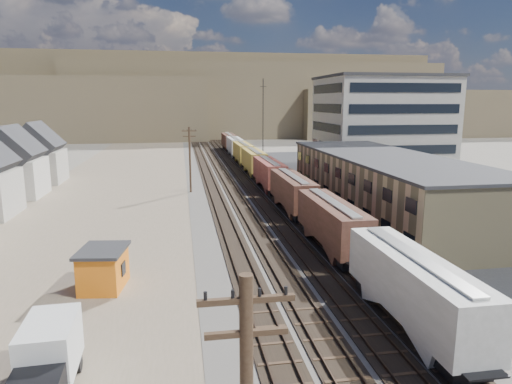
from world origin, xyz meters
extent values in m
plane|color=#6B6356|center=(0.00, 0.00, 0.00)|extent=(300.00, 300.00, 0.00)
cube|color=#4C4742|center=(0.00, 50.00, 0.03)|extent=(18.00, 200.00, 0.06)
cube|color=#746850|center=(-20.00, 40.00, 0.01)|extent=(24.00, 180.00, 0.03)
cube|color=#232326|center=(22.00, 35.00, 0.02)|extent=(26.00, 120.00, 0.04)
cube|color=black|center=(-5.00, 50.00, 0.10)|extent=(2.60, 200.00, 0.08)
cube|color=#38281E|center=(-5.72, 50.00, 0.22)|extent=(0.08, 200.00, 0.16)
cube|color=#38281E|center=(-4.28, 50.00, 0.22)|extent=(0.08, 200.00, 0.16)
cube|color=black|center=(-2.00, 50.00, 0.10)|extent=(2.60, 200.00, 0.08)
cube|color=#38281E|center=(-2.72, 50.00, 0.22)|extent=(0.08, 200.00, 0.16)
cube|color=#38281E|center=(-1.28, 50.00, 0.22)|extent=(0.08, 200.00, 0.16)
cube|color=black|center=(1.00, 50.00, 0.10)|extent=(2.60, 200.00, 0.08)
cube|color=#38281E|center=(0.28, 50.00, 0.22)|extent=(0.08, 200.00, 0.16)
cube|color=#38281E|center=(1.72, 50.00, 0.22)|extent=(0.08, 200.00, 0.16)
cube|color=black|center=(3.80, 50.00, 0.10)|extent=(2.60, 200.00, 0.08)
cube|color=#38281E|center=(3.08, 50.00, 0.22)|extent=(0.08, 200.00, 0.16)
cube|color=#38281E|center=(4.52, 50.00, 0.22)|extent=(0.08, 200.00, 0.16)
cube|color=black|center=(3.80, -8.42, 0.75)|extent=(2.20, 2.20, 0.90)
cube|color=black|center=(3.80, 1.73, 0.75)|extent=(2.20, 2.20, 0.90)
cube|color=#B7B6AC|center=(3.80, -3.35, 2.90)|extent=(3.00, 13.34, 3.40)
cube|color=#B7B7B2|center=(3.80, -3.35, 4.68)|extent=(0.90, 12.32, 0.16)
cube|color=black|center=(3.80, 6.78, 0.75)|extent=(2.20, 2.20, 0.90)
cube|color=black|center=(3.80, 16.93, 0.75)|extent=(2.20, 2.20, 0.90)
cube|color=#3E261A|center=(3.80, 11.85, 2.90)|extent=(3.00, 13.34, 3.40)
cube|color=#B7B7B2|center=(3.80, 11.85, 4.68)|extent=(0.90, 12.32, 0.16)
cube|color=black|center=(3.80, 21.98, 0.75)|extent=(2.20, 2.20, 0.90)
cube|color=black|center=(3.80, 32.13, 0.75)|extent=(2.20, 2.20, 0.90)
cube|color=#3E261A|center=(3.80, 27.05, 2.90)|extent=(3.00, 13.34, 3.40)
cube|color=#B7B7B2|center=(3.80, 27.05, 4.68)|extent=(0.90, 12.33, 0.16)
cube|color=black|center=(3.80, 37.18, 0.75)|extent=(2.20, 2.20, 0.90)
cube|color=black|center=(3.80, 47.33, 0.75)|extent=(2.20, 2.20, 0.90)
cube|color=maroon|center=(3.80, 42.25, 2.90)|extent=(3.00, 13.34, 3.40)
cube|color=#B7B7B2|center=(3.80, 42.25, 4.68)|extent=(0.90, 12.33, 0.16)
cube|color=black|center=(3.80, 52.38, 0.75)|extent=(2.20, 2.20, 0.90)
cube|color=black|center=(3.80, 62.53, 0.75)|extent=(2.20, 2.20, 0.90)
cube|color=gold|center=(3.80, 57.45, 2.90)|extent=(3.00, 13.34, 3.40)
cube|color=#B7B7B2|center=(3.80, 57.45, 4.68)|extent=(0.90, 12.33, 0.16)
cube|color=black|center=(3.80, 67.58, 0.75)|extent=(2.20, 2.20, 0.90)
cube|color=black|center=(3.80, 77.73, 0.75)|extent=(2.20, 2.20, 0.90)
cube|color=gold|center=(3.80, 72.65, 2.90)|extent=(3.00, 13.34, 3.40)
cube|color=#B7B7B2|center=(3.80, 72.65, 4.68)|extent=(0.90, 12.32, 0.16)
cube|color=black|center=(3.80, 82.78, 0.75)|extent=(2.20, 2.20, 0.90)
cube|color=black|center=(3.80, 92.93, 0.75)|extent=(2.20, 2.20, 0.90)
cube|color=#B7B6AC|center=(3.80, 87.85, 2.90)|extent=(3.00, 13.34, 3.40)
cube|color=#B7B7B2|center=(3.80, 87.85, 4.68)|extent=(0.90, 12.32, 0.16)
cube|color=black|center=(3.80, 97.98, 0.75)|extent=(2.20, 2.20, 0.90)
cube|color=black|center=(3.80, 108.13, 0.75)|extent=(2.20, 2.20, 0.90)
cube|color=#3E261A|center=(3.80, 103.05, 2.90)|extent=(3.00, 13.34, 3.40)
cube|color=#B7B7B2|center=(3.80, 103.05, 4.68)|extent=(0.90, 12.32, 0.16)
cube|color=tan|center=(15.00, 25.00, 3.50)|extent=(12.00, 40.00, 7.00)
cube|color=#2D2D30|center=(15.00, 25.00, 7.10)|extent=(12.40, 40.40, 0.30)
cube|color=black|center=(8.95, 25.00, 2.20)|extent=(0.12, 36.00, 1.20)
cube|color=black|center=(8.95, 25.00, 5.20)|extent=(0.12, 36.00, 1.20)
cube|color=#9E998E|center=(28.00, 55.00, 9.00)|extent=(22.00, 18.00, 18.00)
cube|color=#2D2D30|center=(28.00, 55.00, 18.20)|extent=(22.60, 18.60, 0.50)
cube|color=black|center=(16.95, 55.00, 9.00)|extent=(0.12, 16.00, 16.00)
cube|color=black|center=(28.00, 45.95, 9.00)|extent=(20.00, 0.12, 16.00)
cube|color=#382619|center=(-8.50, -18.00, 9.40)|extent=(2.20, 0.14, 0.14)
cube|color=#382619|center=(-8.50, -18.00, 8.60)|extent=(1.90, 0.14, 0.14)
cylinder|color=black|center=(-7.90, -18.00, 9.55)|extent=(0.08, 0.08, 0.22)
cylinder|color=#382619|center=(-8.50, 42.00, 5.00)|extent=(0.32, 0.32, 10.00)
cube|color=#382619|center=(-8.50, 42.00, 9.40)|extent=(2.20, 0.14, 0.14)
cube|color=#382619|center=(-8.50, 42.00, 8.60)|extent=(1.90, 0.14, 0.14)
cylinder|color=black|center=(-7.90, 42.00, 9.55)|extent=(0.08, 0.08, 0.22)
cylinder|color=black|center=(6.00, 60.00, 9.00)|extent=(0.16, 0.16, 18.00)
cube|color=black|center=(6.00, 60.00, 16.50)|extent=(1.20, 0.08, 0.08)
cube|color=#B7B2A8|center=(-34.00, 43.00, 2.75)|extent=(8.00, 8.00, 5.50)
cube|color=#2D2D30|center=(-34.00, 43.00, 6.40)|extent=(8.15, 8.16, 8.15)
cube|color=#9E998E|center=(-34.00, 55.00, 2.75)|extent=(8.00, 8.00, 5.50)
cube|color=#2D2D30|center=(-34.00, 55.00, 6.40)|extent=(8.15, 8.16, 8.15)
cube|color=brown|center=(-60.00, 150.00, 11.00)|extent=(120.00, 40.00, 22.00)
cube|color=brown|center=(20.00, 160.00, 14.00)|extent=(140.00, 45.00, 28.00)
cube|color=brown|center=(90.00, 150.00, 9.00)|extent=(110.00, 38.00, 18.00)
cube|color=brown|center=(-10.00, 180.00, 16.00)|extent=(200.00, 60.00, 32.00)
cube|color=silver|center=(-16.42, -5.63, 1.99)|extent=(2.56, 4.08, 2.59)
cylinder|color=black|center=(-15.41, -4.78, 0.45)|extent=(0.34, 0.91, 0.90)
cube|color=orange|center=(-15.79, 6.14, 1.44)|extent=(3.35, 4.17, 2.87)
cube|color=#2D2D30|center=(-15.79, 6.14, 2.97)|extent=(3.78, 4.60, 0.24)
cube|color=black|center=(-14.32, 5.94, 1.53)|extent=(0.22, 0.96, 0.96)
imported|color=navy|center=(27.47, 51.36, 0.83)|extent=(6.54, 5.32, 1.66)
imported|color=white|center=(28.59, 56.26, 0.78)|extent=(2.59, 4.82, 1.56)
camera|label=1|loc=(-9.83, -27.36, 13.73)|focal=32.00mm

